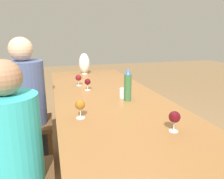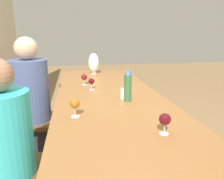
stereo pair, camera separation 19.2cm
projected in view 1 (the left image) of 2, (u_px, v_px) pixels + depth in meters
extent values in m
plane|color=olive|center=(108.00, 163.00, 2.28)|extent=(14.00, 14.00, 0.00)
cube|color=#936033|center=(108.00, 98.00, 2.10)|extent=(2.89, 1.00, 0.04)
cylinder|color=#936033|center=(110.00, 94.00, 3.55)|extent=(0.07, 0.07, 0.69)
cylinder|color=#936033|center=(60.00, 98.00, 3.34)|extent=(0.07, 0.07, 0.69)
cylinder|color=#336638|center=(128.00, 88.00, 1.92)|extent=(0.06, 0.06, 0.24)
cone|color=#33599E|center=(128.00, 71.00, 1.88)|extent=(0.06, 0.06, 0.05)
cylinder|color=silver|center=(123.00, 93.00, 2.01)|extent=(0.07, 0.07, 0.09)
cylinder|color=silver|center=(85.00, 74.00, 3.17)|extent=(0.09, 0.09, 0.01)
ellipsoid|color=silver|center=(84.00, 63.00, 3.13)|extent=(0.15, 0.15, 0.28)
cylinder|color=silver|center=(88.00, 90.00, 2.29)|extent=(0.06, 0.06, 0.00)
cylinder|color=silver|center=(88.00, 87.00, 2.28)|extent=(0.01, 0.01, 0.06)
sphere|color=#510C14|center=(88.00, 82.00, 2.26)|extent=(0.06, 0.06, 0.06)
cylinder|color=silver|center=(81.00, 118.00, 1.55)|extent=(0.06, 0.06, 0.00)
cylinder|color=silver|center=(80.00, 113.00, 1.54)|extent=(0.01, 0.01, 0.07)
sphere|color=#995B19|center=(80.00, 105.00, 1.52)|extent=(0.07, 0.07, 0.07)
cylinder|color=silver|center=(173.00, 131.00, 1.34)|extent=(0.06, 0.06, 0.00)
cylinder|color=silver|center=(174.00, 126.00, 1.33)|extent=(0.01, 0.01, 0.06)
sphere|color=#510C14|center=(175.00, 117.00, 1.32)|extent=(0.07, 0.07, 0.07)
cylinder|color=silver|center=(79.00, 85.00, 2.49)|extent=(0.06, 0.06, 0.00)
cylinder|color=silver|center=(79.00, 83.00, 2.48)|extent=(0.01, 0.01, 0.06)
sphere|color=maroon|center=(78.00, 78.00, 2.47)|extent=(0.07, 0.07, 0.07)
cube|color=brown|center=(29.00, 125.00, 2.12)|extent=(0.44, 0.44, 0.04)
cube|color=brown|center=(3.00, 103.00, 2.00)|extent=(0.40, 0.03, 0.44)
cylinder|color=brown|center=(51.00, 154.00, 2.05)|extent=(0.04, 0.04, 0.43)
cylinder|color=brown|center=(50.00, 136.00, 2.41)|extent=(0.04, 0.04, 0.43)
cylinder|color=brown|center=(7.00, 160.00, 1.95)|extent=(0.04, 0.04, 0.43)
cylinder|color=brown|center=(13.00, 140.00, 2.30)|extent=(0.04, 0.04, 0.43)
cylinder|color=#33B7BC|center=(11.00, 140.00, 1.23)|extent=(0.33, 0.33, 0.52)
sphere|color=#9E7051|center=(3.00, 78.00, 1.14)|extent=(0.19, 0.19, 0.19)
cube|color=#2D2D38|center=(37.00, 144.00, 2.19)|extent=(0.27, 0.20, 0.47)
cylinder|color=#475684|center=(25.00, 93.00, 2.04)|extent=(0.36, 0.36, 0.60)
sphere|color=#D6A884|center=(21.00, 49.00, 1.93)|extent=(0.21, 0.21, 0.21)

